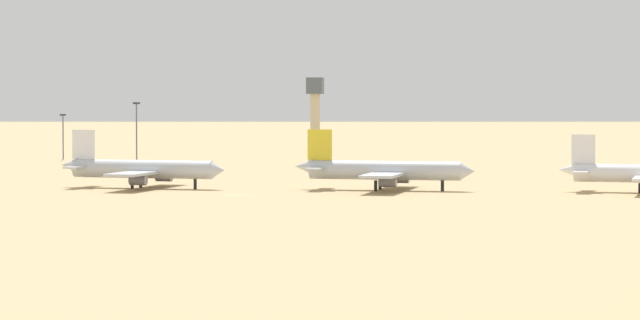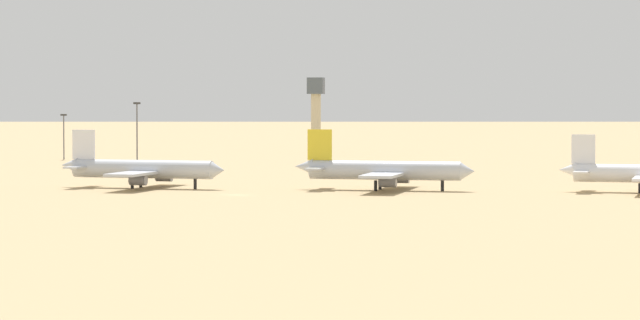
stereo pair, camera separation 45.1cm
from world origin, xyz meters
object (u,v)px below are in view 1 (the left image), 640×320
(light_pole_mid, at_px, (63,133))
(light_pole_east, at_px, (137,131))
(control_tower, at_px, (315,107))
(parked_jet_yellow_3, at_px, (383,170))
(parked_jet_white_2, at_px, (141,169))

(light_pole_mid, xyz_separation_m, light_pole_east, (35.91, -50.27, 2.02))
(control_tower, relative_size, light_pole_east, 1.41)
(parked_jet_yellow_3, bearing_deg, parked_jet_white_2, -174.70)
(parked_jet_yellow_3, xyz_separation_m, control_tower, (-44.44, 192.90, 10.62))
(parked_jet_yellow_3, bearing_deg, control_tower, 107.13)
(parked_jet_white_2, relative_size, light_pole_east, 2.13)
(parked_jet_white_2, xyz_separation_m, control_tower, (6.04, 193.91, 10.70))
(light_pole_mid, bearing_deg, light_pole_east, -54.46)
(control_tower, bearing_deg, light_pole_east, -103.86)
(control_tower, bearing_deg, parked_jet_yellow_3, -77.03)
(light_pole_east, bearing_deg, control_tower, 76.14)
(parked_jet_white_2, distance_m, control_tower, 194.30)
(parked_jet_white_2, distance_m, light_pole_mid, 141.46)
(parked_jet_yellow_3, height_order, light_pole_east, light_pole_east)
(light_pole_mid, bearing_deg, control_tower, 45.32)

